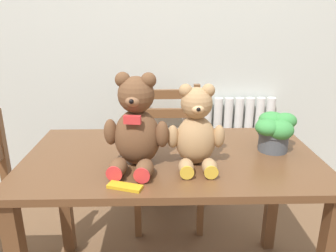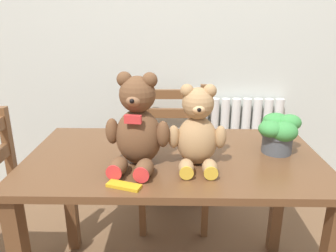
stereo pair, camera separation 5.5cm
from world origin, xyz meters
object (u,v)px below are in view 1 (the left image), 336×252
(teddy_bear_right, at_px, (196,131))
(chocolate_bar, at_px, (125,187))
(teddy_bear_left, at_px, (136,127))
(potted_plant, at_px, (275,130))
(wooden_chair_behind, at_px, (168,154))

(teddy_bear_right, relative_size, chocolate_bar, 2.65)
(teddy_bear_left, bearing_deg, potted_plant, -158.88)
(wooden_chair_behind, bearing_deg, teddy_bear_left, 78.91)
(teddy_bear_left, height_order, teddy_bear_right, teddy_bear_left)
(wooden_chair_behind, distance_m, teddy_bear_left, 0.88)
(wooden_chair_behind, relative_size, teddy_bear_left, 2.36)
(potted_plant, height_order, chocolate_bar, potted_plant)
(potted_plant, xyz_separation_m, chocolate_bar, (-0.64, -0.33, -0.09))
(teddy_bear_right, height_order, potted_plant, teddy_bear_right)
(wooden_chair_behind, xyz_separation_m, teddy_bear_right, (0.09, -0.74, 0.42))
(chocolate_bar, bearing_deg, teddy_bear_right, 35.88)
(wooden_chair_behind, height_order, potted_plant, potted_plant)
(wooden_chair_behind, distance_m, potted_plant, 0.85)
(teddy_bear_left, relative_size, teddy_bear_right, 1.14)
(chocolate_bar, bearing_deg, teddy_bear_left, 80.52)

